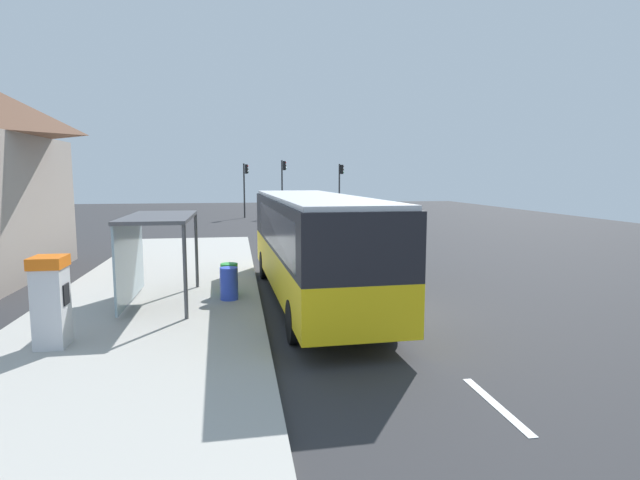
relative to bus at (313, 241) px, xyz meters
name	(u,v)px	position (x,y,z in m)	size (l,w,h in m)	color
ground_plane	(310,246)	(1.71, 12.52, -1.86)	(56.00, 92.00, 0.04)	#2D2D30
sidewalk_platform	(155,301)	(-4.69, 0.52, -1.75)	(6.20, 30.00, 0.18)	#ADAAA3
lane_stripe_seg_0	(496,405)	(1.96, -7.48, -1.84)	(0.16, 2.20, 0.01)	silver
lane_stripe_seg_1	(401,321)	(1.96, -2.48, -1.84)	(0.16, 2.20, 0.01)	silver
lane_stripe_seg_2	(357,282)	(1.96, 2.52, -1.84)	(0.16, 2.20, 0.01)	silver
lane_stripe_seg_3	(331,260)	(1.96, 7.52, -1.84)	(0.16, 2.20, 0.01)	silver
lane_stripe_seg_4	(314,245)	(1.96, 12.52, -1.84)	(0.16, 2.20, 0.01)	silver
lane_stripe_seg_5	(303,235)	(1.96, 17.52, -1.84)	(0.16, 2.20, 0.01)	silver
lane_stripe_seg_6	(294,227)	(1.96, 22.52, -1.84)	(0.16, 2.20, 0.01)	silver
lane_stripe_seg_7	(287,221)	(1.96, 27.52, -1.84)	(0.16, 2.20, 0.01)	silver
bus	(313,241)	(0.00, 0.00, 0.00)	(2.87, 11.09, 3.21)	yellow
white_van	(319,208)	(3.91, 23.12, -0.50)	(2.11, 5.24, 2.30)	silver
sedan_near	(297,205)	(4.01, 37.66, -1.05)	(1.93, 4.44, 1.52)	navy
sedan_far	(306,209)	(4.01, 31.01, -1.05)	(1.95, 4.45, 1.52)	navy
ticket_machine	(51,301)	(-6.13, -3.67, -0.67)	(0.66, 0.76, 1.94)	silver
recycling_bin_blue	(229,283)	(-2.49, -0.05, -1.19)	(0.52, 0.52, 0.95)	blue
recycling_bin_green	(229,279)	(-2.49, 0.65, -1.19)	(0.52, 0.52, 0.95)	green
traffic_light_near_side	(340,182)	(7.21, 31.05, 1.40)	(0.49, 0.28, 4.87)	#2D2D2D
traffic_light_far_side	(245,182)	(-1.39, 31.85, 1.42)	(0.49, 0.28, 4.90)	#2D2D2D
traffic_light_median	(283,179)	(2.11, 32.65, 1.62)	(0.49, 0.28, 5.23)	#2D2D2D
bus_shelter	(148,236)	(-4.70, -0.05, 0.25)	(1.80, 4.00, 2.50)	#4C4C51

